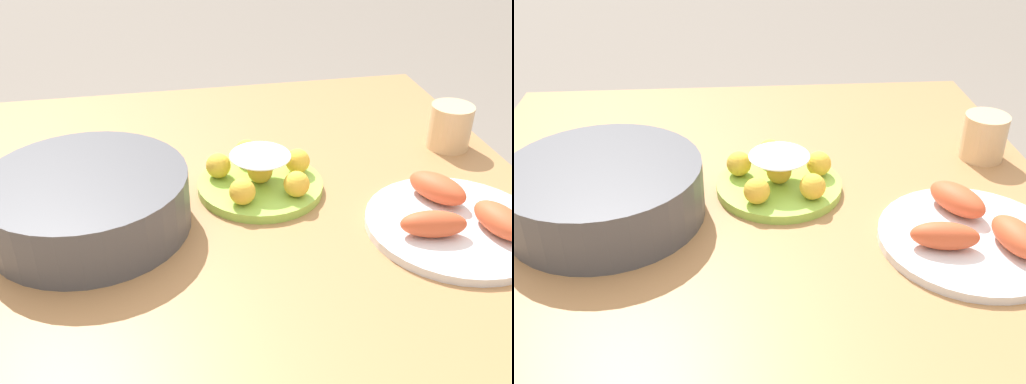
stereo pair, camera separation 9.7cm
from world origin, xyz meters
The scene contains 5 objects.
dining_table centered at (0.00, 0.00, 0.66)m, with size 1.29×1.05×0.75m.
cake_plate centered at (0.14, -0.04, 0.77)m, with size 0.22×0.22×0.08m.
serving_bowl centered at (0.08, 0.25, 0.80)m, with size 0.32×0.32×0.09m.
seafood_platter centered at (-0.03, -0.32, 0.77)m, with size 0.28×0.28×0.06m.
cup_near centered at (0.24, -0.44, 0.79)m, with size 0.08×0.08×0.09m.
Camera 1 is at (-0.74, 0.14, 1.29)m, focal length 42.00 mm.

